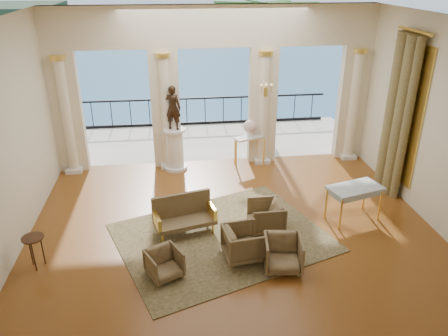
{
  "coord_description": "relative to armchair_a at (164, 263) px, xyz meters",
  "views": [
    {
      "loc": [
        -1.23,
        -8.2,
        5.36
      ],
      "look_at": [
        -0.14,
        0.6,
        1.28
      ],
      "focal_mm": 35.0,
      "sensor_mm": 36.0,
      "label": 1
    }
  ],
  "objects": [
    {
      "name": "game_table",
      "position": [
        4.35,
        1.58,
        0.43
      ],
      "size": [
        1.34,
        0.96,
        0.83
      ],
      "rotation": [
        0.0,
        0.0,
        0.28
      ],
      "color": "#9AAEBF",
      "rests_on": "ground"
    },
    {
      "name": "rug",
      "position": [
        1.24,
        1.15,
        -0.3
      ],
      "size": [
        5.16,
        4.6,
        0.02
      ],
      "primitive_type": "cube",
      "rotation": [
        0.0,
        0.0,
        0.35
      ],
      "color": "#2F3519",
      "rests_on": "ground"
    },
    {
      "name": "statue",
      "position": [
        0.32,
        4.9,
        1.54
      ],
      "size": [
        0.53,
        0.44,
        1.24
      ],
      "primitive_type": "imported",
      "rotation": [
        0.0,
        0.0,
        2.79
      ],
      "color": "black",
      "rests_on": "pedestal"
    },
    {
      "name": "armchair_d",
      "position": [
        1.57,
        0.4,
        0.07
      ],
      "size": [
        0.78,
        0.82,
        0.75
      ],
      "primitive_type": "imported",
      "rotation": [
        0.0,
        0.0,
        1.7
      ],
      "color": "#483A22",
      "rests_on": "ground"
    },
    {
      "name": "terrace",
      "position": [
        1.52,
        7.2,
        -0.36
      ],
      "size": [
        10.0,
        3.6,
        0.1
      ],
      "primitive_type": "cube",
      "color": "#B0A893",
      "rests_on": "ground"
    },
    {
      "name": "settee",
      "position": [
        0.43,
        1.5,
        0.12
      ],
      "size": [
        1.42,
        0.87,
        0.88
      ],
      "rotation": [
        0.0,
        0.0,
        0.25
      ],
      "color": "#483A22",
      "rests_on": "ground"
    },
    {
      "name": "armchair_c",
      "position": [
        2.24,
        1.35,
        0.07
      ],
      "size": [
        0.7,
        0.75,
        0.76
      ],
      "primitive_type": "imported",
      "rotation": [
        0.0,
        0.0,
        -1.56
      ],
      "color": "#483A22",
      "rests_on": "ground"
    },
    {
      "name": "floor",
      "position": [
        1.52,
        1.4,
        -0.31
      ],
      "size": [
        9.0,
        9.0,
        0.0
      ],
      "primitive_type": "plane",
      "color": "#4E2C0D",
      "rests_on": "ground"
    },
    {
      "name": "balustrade",
      "position": [
        1.52,
        8.8,
        0.1
      ],
      "size": [
        9.0,
        0.06,
        1.03
      ],
      "color": "black",
      "rests_on": "terrace"
    },
    {
      "name": "wall_sconce",
      "position": [
        2.92,
        4.91,
        1.92
      ],
      "size": [
        0.3,
        0.11,
        0.33
      ],
      "color": "#EBBF4D",
      "rests_on": "arcade"
    },
    {
      "name": "armchair_a",
      "position": [
        0.0,
        0.0,
        0.0
      ],
      "size": [
        0.79,
        0.77,
        0.62
      ],
      "primitive_type": "imported",
      "rotation": [
        0.0,
        0.0,
        0.46
      ],
      "color": "#483A22",
      "rests_on": "ground"
    },
    {
      "name": "console_table",
      "position": [
        2.51,
        4.95,
        0.42
      ],
      "size": [
        1.0,
        0.67,
        0.88
      ],
      "rotation": [
        0.0,
        0.0,
        0.37
      ],
      "color": "silver",
      "rests_on": "ground"
    },
    {
      "name": "armchair_b",
      "position": [
        2.28,
        -0.03,
        0.06
      ],
      "size": [
        0.79,
        0.75,
        0.73
      ],
      "primitive_type": "imported",
      "rotation": [
        0.0,
        0.0,
        -0.13
      ],
      "color": "#483A22",
      "rests_on": "ground"
    },
    {
      "name": "palm_tree",
      "position": [
        3.52,
        8.0,
        3.78
      ],
      "size": [
        2.0,
        2.0,
        4.5
      ],
      "color": "#4C3823",
      "rests_on": "terrace"
    },
    {
      "name": "curtain",
      "position": [
        5.8,
        2.9,
        1.71
      ],
      "size": [
        0.33,
        1.4,
        4.09
      ],
      "color": "brown",
      "rests_on": "ground"
    },
    {
      "name": "room_walls",
      "position": [
        1.52,
        0.28,
        2.57
      ],
      "size": [
        9.0,
        9.0,
        9.0
      ],
      "color": "beige",
      "rests_on": "ground"
    },
    {
      "name": "arcade",
      "position": [
        1.52,
        5.22,
        2.27
      ],
      "size": [
        9.0,
        0.56,
        4.5
      ],
      "color": "beige",
      "rests_on": "ground"
    },
    {
      "name": "sea",
      "position": [
        1.52,
        61.4,
        -6.31
      ],
      "size": [
        160.0,
        160.0,
        0.0
      ],
      "primitive_type": "plane",
      "color": "#2E6487",
      "rests_on": "ground"
    },
    {
      "name": "urn",
      "position": [
        2.51,
        4.95,
        0.86
      ],
      "size": [
        0.38,
        0.38,
        0.5
      ],
      "color": "white",
      "rests_on": "console_table"
    },
    {
      "name": "side_table",
      "position": [
        -2.48,
        0.61,
        0.27
      ],
      "size": [
        0.42,
        0.42,
        0.68
      ],
      "color": "black",
      "rests_on": "ground"
    },
    {
      "name": "window_frame",
      "position": [
        5.99,
        2.9,
        1.79
      ],
      "size": [
        0.04,
        1.6,
        3.4
      ],
      "primitive_type": "cube",
      "color": "#EBBF4D",
      "rests_on": "room_walls"
    },
    {
      "name": "pedestal",
      "position": [
        0.32,
        4.9,
        0.28
      ],
      "size": [
        0.67,
        0.67,
        1.22
      ],
      "color": "silver",
      "rests_on": "ground"
    }
  ]
}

